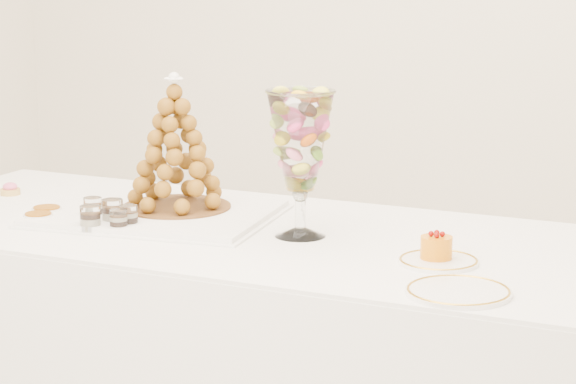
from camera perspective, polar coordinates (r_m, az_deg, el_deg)
The scene contains 15 objects.
buffet_table at distance 3.16m, azimuth -1.79°, elevation -9.42°, with size 2.24×0.92×0.85m.
lace_tray at distance 3.20m, azimuth -6.69°, elevation -1.11°, with size 0.63×0.48×0.02m, color white.
macaron_vase at distance 2.92m, azimuth 0.64°, elevation 2.51°, with size 0.18×0.18×0.39m.
cake_plate at distance 2.74m, azimuth 7.65°, elevation -3.52°, with size 0.19×0.19×0.01m, color white.
spare_plate at distance 2.51m, azimuth 8.65°, elevation -5.04°, with size 0.24×0.24×0.01m, color white.
pink_tart at distance 3.58m, azimuth -13.93°, elevation 0.12°, with size 0.06×0.06×0.04m.
verrine_a at distance 3.17m, azimuth -9.88°, elevation -0.88°, with size 0.05×0.05×0.07m, color white.
verrine_b at distance 3.10m, azimuth -8.90°, elevation -1.07°, with size 0.06×0.06×0.08m, color white.
verrine_c at distance 3.06m, azimuth -8.10°, elevation -1.31°, with size 0.05×0.05×0.07m, color white.
verrine_d at distance 3.05m, azimuth -10.01°, elevation -1.37°, with size 0.05×0.05×0.07m, color white.
verrine_e at distance 3.03m, azimuth -8.60°, elevation -1.49°, with size 0.05×0.05×0.06m, color white.
ramekin_back at distance 3.25m, azimuth -12.15°, elevation -1.02°, with size 0.08×0.08×0.03m, color white.
ramekin_front at distance 3.19m, azimuth -12.57°, elevation -1.33°, with size 0.08×0.08×0.03m, color white.
croquembouche at distance 3.19m, azimuth -5.74°, elevation 2.51°, with size 0.31×0.31×0.39m.
mousse_cake at distance 2.75m, azimuth 7.55°, elevation -2.79°, with size 0.08×0.08×0.07m.
Camera 1 is at (1.26, -2.44, 1.59)m, focal length 70.00 mm.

